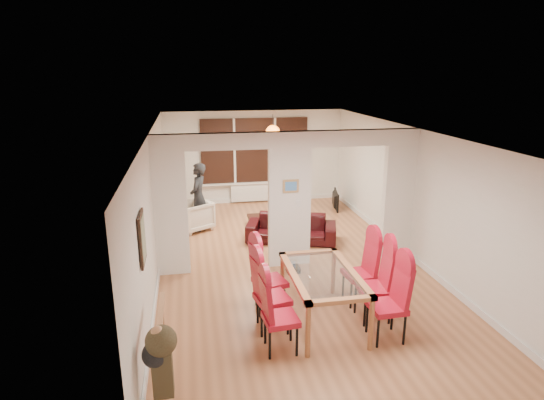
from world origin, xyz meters
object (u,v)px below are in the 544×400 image
object	(u,v)px
dining_table	(322,297)
dining_chair_rc	(359,270)
armchair	(193,216)
bottle	(279,210)
television	(333,200)
dining_chair_la	(281,313)
dining_chair_lb	(272,293)
dining_chair_lc	(270,276)
dining_chair_ra	(387,301)
person	(199,197)
bowl	(274,214)
dining_chair_rb	(374,283)
coffee_table	(270,220)
sofa	(291,228)

from	to	relation	value
dining_table	dining_chair_rc	size ratio (longest dim) A/B	1.52
dining_chair_rc	armchair	world-z (taller)	dining_chair_rc
bottle	television	bearing A→B (deg)	32.37
dining_table	dining_chair_la	size ratio (longest dim) A/B	1.56
dining_chair_lb	armchair	bearing A→B (deg)	91.26
armchair	television	xyz separation A→B (m)	(3.80, 1.06, -0.11)
dining_chair_lc	dining_chair_ra	size ratio (longest dim) A/B	0.98
dining_chair_ra	armchair	bearing A→B (deg)	114.99
dining_chair_ra	person	world-z (taller)	person
person	dining_chair_rc	bearing A→B (deg)	50.32
armchair	bottle	world-z (taller)	armchair
dining_chair_ra	bowl	bearing A→B (deg)	95.06
dining_chair_rc	armchair	distance (m)	4.79
dining_chair_lb	dining_chair_rb	world-z (taller)	dining_chair_rb
person	bottle	xyz separation A→B (m)	(1.91, -0.02, -0.41)
dining_chair_la	bottle	world-z (taller)	dining_chair_la
dining_chair_ra	dining_chair_rb	distance (m)	0.54
dining_chair_rc	bowl	world-z (taller)	dining_chair_rc
dining_chair_lb	coffee_table	xyz separation A→B (m)	(0.80, 4.57, -0.45)
dining_chair_la	dining_chair_lc	world-z (taller)	dining_chair_lc
sofa	television	xyz separation A→B (m)	(1.67, 2.18, -0.04)
sofa	bowl	size ratio (longest dim) A/B	8.81
sofa	bowl	distance (m)	1.13
dining_table	dining_chair_rb	bearing A→B (deg)	-4.05
sofa	dining_chair_lb	bearing A→B (deg)	-89.85
armchair	person	distance (m)	0.48
person	dining_chair_lb	bearing A→B (deg)	30.35
dining_chair_lb	dining_chair_la	bearing A→B (deg)	-100.41
dining_chair_la	dining_chair_rb	bearing A→B (deg)	14.64
bowl	sofa	bearing A→B (deg)	-81.55
dining_chair_la	coffee_table	size ratio (longest dim) A/B	1.03
bottle	dining_table	bearing A→B (deg)	-93.00
dining_chair_lb	armchair	xyz separation A→B (m)	(-1.06, 4.57, -0.22)
dining_table	person	world-z (taller)	person
dining_chair_lb	dining_chair_rb	bearing A→B (deg)	-11.58
dining_chair_la	sofa	bearing A→B (deg)	70.34
dining_table	dining_chair_lc	size ratio (longest dim) A/B	1.51
dining_chair_lc	television	xyz separation A→B (m)	(2.68, 5.09, -0.33)
dining_chair_lb	coffee_table	distance (m)	4.66
person	television	size ratio (longest dim) A/B	1.88
armchair	television	size ratio (longest dim) A/B	0.91
dining_chair_la	dining_chair_rb	size ratio (longest dim) A/B	0.94
dining_table	bottle	size ratio (longest dim) A/B	5.68
coffee_table	bottle	distance (m)	0.35
bowl	dining_chair_rc	bearing A→B (deg)	-81.31
dining_chair_ra	dining_chair_rc	world-z (taller)	dining_chair_ra
person	bottle	distance (m)	1.95
dining_table	sofa	bearing A→B (deg)	84.85
dining_table	dining_chair_lc	world-z (taller)	dining_chair_lc
person	dining_chair_lc	bearing A→B (deg)	32.67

